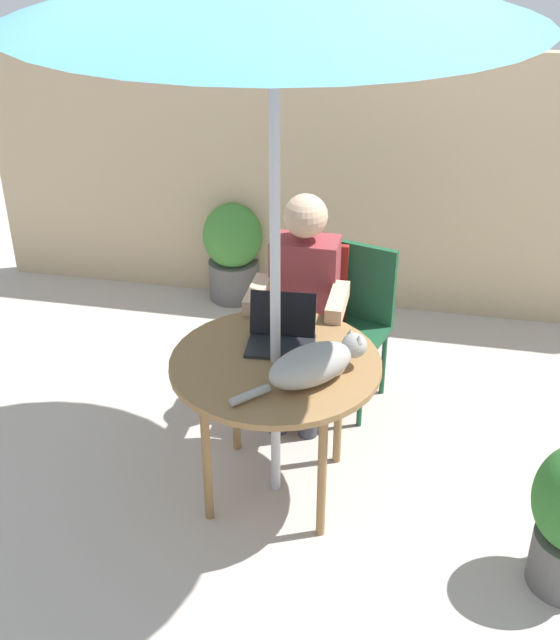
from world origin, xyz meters
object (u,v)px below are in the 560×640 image
patio_table (275,374)px  cat (316,364)px  chair_empty (352,313)px  chair_occupied (307,312)px  potted_plant_near_fence (233,249)px  laptop (281,330)px  person_seated (302,298)px

patio_table → cat: cat is taller
patio_table → chair_empty: chair_empty is taller
chair_occupied → chair_empty: bearing=8.8°
chair_empty → potted_plant_near_fence: chair_empty is taller
potted_plant_near_fence → laptop: bearing=-68.3°
chair_occupied → cat: 1.00m
patio_table → chair_occupied: size_ratio=1.06×
cat → potted_plant_near_fence: bearing=114.0°
cat → potted_plant_near_fence: (-0.87, 1.97, -0.45)m
laptop → potted_plant_near_fence: (-0.67, 1.69, -0.43)m
patio_table → chair_occupied: bearing=90.0°
laptop → cat: 0.35m
chair_empty → person_seated: bearing=-140.7°
patio_table → person_seated: (0.00, 0.67, 0.03)m
chair_empty → cat: (-0.04, -0.98, 0.29)m
laptop → potted_plant_near_fence: bearing=111.7°
chair_occupied → cat: size_ratio=1.72×
patio_table → person_seated: 0.67m
chair_empty → laptop: 0.79m
chair_occupied → person_seated: bearing=-90.0°
chair_occupied → chair_empty: same height
person_seated → cat: person_seated is taller
potted_plant_near_fence → chair_empty: bearing=-47.2°
cat → potted_plant_near_fence: size_ratio=0.76×
patio_table → potted_plant_near_fence: patio_table is taller
chair_occupied → person_seated: size_ratio=0.72×
chair_empty → cat: cat is taller
patio_table → chair_empty: size_ratio=1.06×
chair_empty → cat: bearing=-92.4°
chair_empty → potted_plant_near_fence: (-0.92, 0.99, -0.16)m
patio_table → potted_plant_near_fence: size_ratio=1.39×
chair_empty → laptop: laptop is taller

